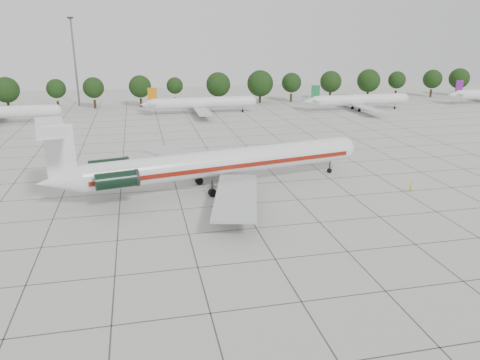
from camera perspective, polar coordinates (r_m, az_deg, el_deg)
The scene contains 8 objects.
ground at distance 62.91m, azimuth 0.18°, elevation -2.99°, with size 260.00×260.00×0.00m, color #B7B7AF.
apron_joints at distance 76.81m, azimuth -2.25°, elevation 0.97°, with size 170.00×170.00×0.02m, color #383838.
main_airliner at distance 67.47m, azimuth -3.72°, elevation 2.01°, with size 47.57×37.06×11.26m.
ground_crew at distance 71.67m, azimuth 20.08°, elevation -0.79°, with size 0.56×0.37×1.54m, color #D7C00C.
bg_airliner_c at distance 129.70m, azimuth -4.65°, elevation 9.34°, with size 28.24×27.20×7.40m.
bg_airliner_d at distance 138.81m, azimuth 14.32°, elevation 9.42°, with size 28.24×27.20×7.40m.
tree_line at distance 143.25m, azimuth -12.09°, elevation 11.08°, with size 249.86×8.44×10.22m.
floodlight_mast at distance 150.49m, azimuth -19.54°, elevation 13.97°, with size 1.60×1.60×25.45m.
Camera 1 is at (-12.78, -57.26, 22.71)m, focal length 35.00 mm.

